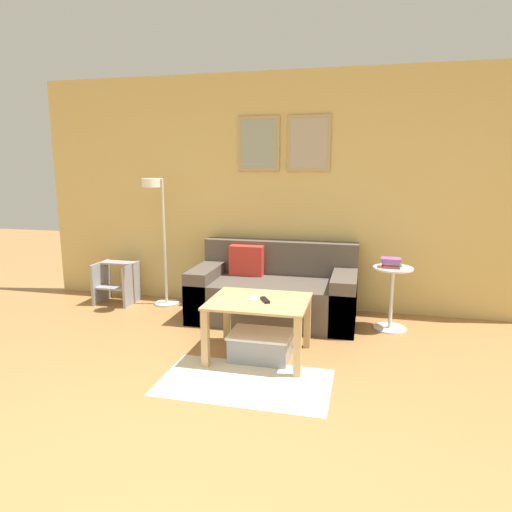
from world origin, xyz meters
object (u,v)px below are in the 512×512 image
Objects in this scene: book_stack at (391,263)px; remote_control at (265,300)px; couch at (274,292)px; storage_bin at (261,345)px; side_table at (392,292)px; coffee_table at (259,311)px; cell_phone at (254,298)px; floor_lamp at (158,227)px; step_stool at (116,282)px.

book_stack is 1.40m from remote_control.
couch reaches higher than storage_bin.
coffee_table is at bearing -139.50° from side_table.
side_table is at bearing 47.97° from cell_phone.
book_stack reaches higher than cell_phone.
book_stack is (-0.02, -0.01, 0.29)m from side_table.
side_table reaches higher than storage_bin.
storage_bin is at bearing 175.71° from remote_control.
storage_bin is 2.64× the size of book_stack.
cell_phone is (1.32, -1.01, -0.43)m from floor_lamp.
couch is at bearing 67.47° from remote_control.
couch is at bearing 100.79° from cell_phone.
book_stack is (1.08, 0.93, 0.27)m from coffee_table.
cell_phone is (-1.13, -0.90, -0.17)m from book_stack.
couch is 2.06× the size of coffee_table.
cell_phone reaches higher than storage_bin.
step_stool reaches higher than storage_bin.
couch reaches higher than book_stack.
storage_bin is 1.47m from side_table.
floor_lamp reaches higher than coffee_table.
coffee_table is 0.56× the size of floor_lamp.
remote_control is at bearing -13.78° from cell_phone.
storage_bin is 1.93m from floor_lamp.
floor_lamp is (-1.39, 1.07, 0.81)m from storage_bin.
cell_phone is at bearing -141.25° from book_stack.
floor_lamp is at bearing 179.17° from couch.
couch is 11.13× the size of remote_control.
floor_lamp reaches higher than cell_phone.
side_table reaches higher than coffee_table.
book_stack is 0.41× the size of step_stool.
cell_phone is at bearing -141.54° from side_table.
side_table is (1.10, 0.94, -0.02)m from coffee_table.
step_stool is at bearing 121.30° from remote_control.
floor_lamp reaches higher than remote_control.
book_stack is at bearing -159.81° from side_table.
coffee_table is 0.28m from storage_bin.
side_table is at bearing 40.50° from coffee_table.
remote_control is at bearing 25.39° from storage_bin.
side_table is at bearing 12.96° from remote_control.
coffee_table is at bearing -29.25° from step_stool.
book_stack is at bearing 13.33° from remote_control.
side_table is 0.29m from book_stack.
storage_bin is 1.53m from book_stack.
couch is at bearing 175.88° from book_stack.
book_stack is at bearing 48.27° from cell_phone.
coffee_table is at bearing 129.98° from remote_control.
cell_phone is (-0.05, 0.03, 0.10)m from coffee_table.
cell_phone is (-1.15, -0.91, 0.12)m from side_table.
remote_control is (0.06, -0.02, 0.11)m from coffee_table.
couch is at bearing 176.35° from side_table.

